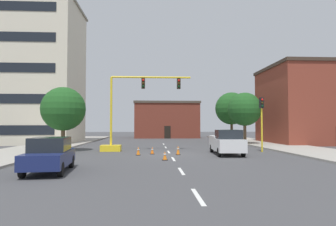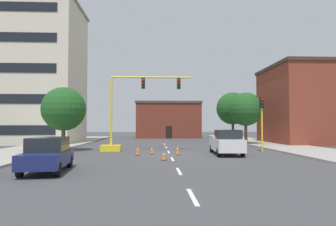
{
  "view_description": "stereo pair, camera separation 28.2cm",
  "coord_description": "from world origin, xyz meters",
  "px_view_note": "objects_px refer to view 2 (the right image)",
  "views": [
    {
      "loc": [
        -1.55,
        -24.01,
        2.37
      ],
      "look_at": [
        -0.0,
        3.52,
        3.46
      ],
      "focal_mm": 32.31,
      "sensor_mm": 36.0,
      "label": 1
    },
    {
      "loc": [
        -1.27,
        -24.03,
        2.37
      ],
      "look_at": [
        -0.0,
        3.52,
        3.46
      ],
      "focal_mm": 32.31,
      "sensor_mm": 36.0,
      "label": 2
    }
  ],
  "objects_px": {
    "tree_left_near": "(64,109)",
    "tree_right_mid": "(246,109)",
    "traffic_signal_gantry": "(122,127)",
    "traffic_cone_roadside_d": "(152,150)",
    "traffic_cone_roadside_c": "(178,150)",
    "sedan_navy_near_left": "(48,154)",
    "traffic_cone_roadside_a": "(138,151)",
    "pickup_truck_white": "(226,142)",
    "traffic_light_pole_right": "(262,112)",
    "traffic_cone_roadside_b": "(164,156)",
    "tree_right_far": "(233,108)"
  },
  "relations": [
    {
      "from": "tree_left_near",
      "to": "tree_right_mid",
      "type": "height_order",
      "value": "tree_right_mid"
    },
    {
      "from": "traffic_signal_gantry",
      "to": "traffic_cone_roadside_d",
      "type": "xyz_separation_m",
      "value": [
        2.73,
        -2.91,
        -1.9
      ]
    },
    {
      "from": "traffic_cone_roadside_c",
      "to": "sedan_navy_near_left",
      "type": "bearing_deg",
      "value": -130.77
    },
    {
      "from": "tree_left_near",
      "to": "traffic_cone_roadside_a",
      "type": "bearing_deg",
      "value": -29.76
    },
    {
      "from": "pickup_truck_white",
      "to": "traffic_cone_roadside_a",
      "type": "xyz_separation_m",
      "value": [
        -7.04,
        -0.18,
        -0.63
      ]
    },
    {
      "from": "traffic_cone_roadside_d",
      "to": "tree_right_mid",
      "type": "bearing_deg",
      "value": 44.53
    },
    {
      "from": "traffic_cone_roadside_d",
      "to": "pickup_truck_white",
      "type": "bearing_deg",
      "value": -6.82
    },
    {
      "from": "traffic_light_pole_right",
      "to": "traffic_cone_roadside_a",
      "type": "relative_size",
      "value": 6.91
    },
    {
      "from": "traffic_light_pole_right",
      "to": "pickup_truck_white",
      "type": "distance_m",
      "value": 5.0
    },
    {
      "from": "tree_left_near",
      "to": "traffic_cone_roadside_b",
      "type": "relative_size",
      "value": 9.48
    },
    {
      "from": "traffic_cone_roadside_b",
      "to": "traffic_cone_roadside_c",
      "type": "relative_size",
      "value": 0.81
    },
    {
      "from": "tree_right_mid",
      "to": "traffic_cone_roadside_c",
      "type": "height_order",
      "value": "tree_right_mid"
    },
    {
      "from": "tree_right_mid",
      "to": "pickup_truck_white",
      "type": "distance_m",
      "value": 13.19
    },
    {
      "from": "traffic_cone_roadside_b",
      "to": "tree_right_mid",
      "type": "bearing_deg",
      "value": 56.07
    },
    {
      "from": "traffic_light_pole_right",
      "to": "tree_right_mid",
      "type": "xyz_separation_m",
      "value": [
        1.47,
        9.53,
        0.73
      ]
    },
    {
      "from": "traffic_cone_roadside_a",
      "to": "traffic_cone_roadside_d",
      "type": "height_order",
      "value": "traffic_cone_roadside_a"
    },
    {
      "from": "tree_right_mid",
      "to": "traffic_cone_roadside_c",
      "type": "relative_size",
      "value": 8.27
    },
    {
      "from": "tree_left_near",
      "to": "pickup_truck_white",
      "type": "xyz_separation_m",
      "value": [
        13.98,
        -3.79,
        -2.84
      ]
    },
    {
      "from": "traffic_cone_roadside_a",
      "to": "traffic_cone_roadside_b",
      "type": "height_order",
      "value": "traffic_cone_roadside_a"
    },
    {
      "from": "pickup_truck_white",
      "to": "sedan_navy_near_left",
      "type": "height_order",
      "value": "pickup_truck_white"
    },
    {
      "from": "traffic_signal_gantry",
      "to": "traffic_light_pole_right",
      "type": "xyz_separation_m",
      "value": [
        12.39,
        -1.48,
        1.34
      ]
    },
    {
      "from": "tree_right_far",
      "to": "sedan_navy_near_left",
      "type": "xyz_separation_m",
      "value": [
        -16.6,
        -26.98,
        -3.83
      ]
    },
    {
      "from": "sedan_navy_near_left",
      "to": "traffic_light_pole_right",
      "type": "bearing_deg",
      "value": 35.37
    },
    {
      "from": "traffic_signal_gantry",
      "to": "traffic_cone_roadside_b",
      "type": "bearing_deg",
      "value": -63.93
    },
    {
      "from": "traffic_signal_gantry",
      "to": "traffic_cone_roadside_c",
      "type": "distance_m",
      "value": 6.27
    },
    {
      "from": "sedan_navy_near_left",
      "to": "traffic_cone_roadside_d",
      "type": "xyz_separation_m",
      "value": [
        5.2,
        9.12,
        -0.6
      ]
    },
    {
      "from": "tree_left_near",
      "to": "tree_right_mid",
      "type": "bearing_deg",
      "value": 22.33
    },
    {
      "from": "tree_right_far",
      "to": "sedan_navy_near_left",
      "type": "height_order",
      "value": "tree_right_far"
    },
    {
      "from": "pickup_truck_white",
      "to": "traffic_cone_roadside_a",
      "type": "height_order",
      "value": "pickup_truck_white"
    },
    {
      "from": "tree_left_near",
      "to": "traffic_cone_roadside_c",
      "type": "bearing_deg",
      "value": -20.63
    },
    {
      "from": "traffic_cone_roadside_b",
      "to": "pickup_truck_white",
      "type": "bearing_deg",
      "value": 35.55
    },
    {
      "from": "tree_left_near",
      "to": "traffic_cone_roadside_d",
      "type": "relative_size",
      "value": 9.78
    },
    {
      "from": "traffic_signal_gantry",
      "to": "traffic_cone_roadside_d",
      "type": "relative_size",
      "value": 13.72
    },
    {
      "from": "traffic_signal_gantry",
      "to": "tree_left_near",
      "type": "distance_m",
      "value": 5.56
    },
    {
      "from": "tree_right_far",
      "to": "tree_left_near",
      "type": "relative_size",
      "value": 1.21
    },
    {
      "from": "pickup_truck_white",
      "to": "traffic_cone_roadside_d",
      "type": "relative_size",
      "value": 9.25
    },
    {
      "from": "tree_right_mid",
      "to": "traffic_cone_roadside_d",
      "type": "distance_m",
      "value": 16.12
    },
    {
      "from": "traffic_cone_roadside_b",
      "to": "traffic_cone_roadside_c",
      "type": "distance_m",
      "value": 3.84
    },
    {
      "from": "tree_right_mid",
      "to": "traffic_light_pole_right",
      "type": "bearing_deg",
      "value": -98.77
    },
    {
      "from": "sedan_navy_near_left",
      "to": "traffic_cone_roadside_b",
      "type": "bearing_deg",
      "value": 38.28
    },
    {
      "from": "tree_right_far",
      "to": "pickup_truck_white",
      "type": "bearing_deg",
      "value": -106.38
    },
    {
      "from": "tree_left_near",
      "to": "traffic_cone_roadside_d",
      "type": "distance_m",
      "value": 9.3
    },
    {
      "from": "traffic_signal_gantry",
      "to": "tree_right_mid",
      "type": "distance_m",
      "value": 16.16
    },
    {
      "from": "sedan_navy_near_left",
      "to": "traffic_signal_gantry",
      "type": "bearing_deg",
      "value": 78.4
    },
    {
      "from": "traffic_light_pole_right",
      "to": "traffic_cone_roadside_a",
      "type": "distance_m",
      "value": 11.47
    },
    {
      "from": "traffic_light_pole_right",
      "to": "tree_right_far",
      "type": "relative_size",
      "value": 0.68
    },
    {
      "from": "tree_right_far",
      "to": "pickup_truck_white",
      "type": "relative_size",
      "value": 1.28
    },
    {
      "from": "pickup_truck_white",
      "to": "tree_right_mid",
      "type": "bearing_deg",
      "value": 66.0
    },
    {
      "from": "traffic_light_pole_right",
      "to": "sedan_navy_near_left",
      "type": "xyz_separation_m",
      "value": [
        -14.86,
        -10.55,
        -2.64
      ]
    },
    {
      "from": "traffic_cone_roadside_b",
      "to": "traffic_cone_roadside_c",
      "type": "xyz_separation_m",
      "value": [
        1.22,
        3.64,
        0.07
      ]
    }
  ]
}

